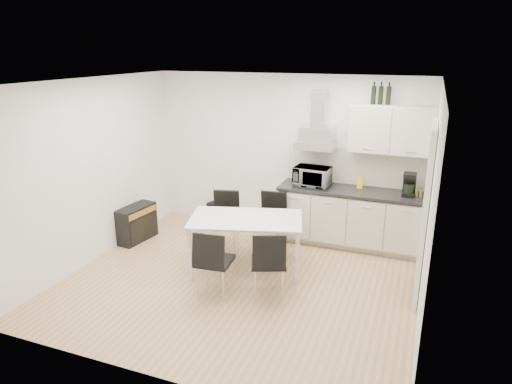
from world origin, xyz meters
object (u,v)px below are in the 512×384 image
(kitchenette, at_px, (354,195))
(chair_far_right, at_px, (271,222))
(chair_near_left, at_px, (215,262))
(chair_near_right, at_px, (268,263))
(floor_speaker, at_px, (214,212))
(dining_table, at_px, (246,223))
(guitar_amp, at_px, (136,223))
(chair_far_left, at_px, (225,221))

(kitchenette, relative_size, chair_far_right, 2.86)
(chair_near_left, xyz_separation_m, chair_near_right, (0.64, 0.21, 0.00))
(floor_speaker, bearing_deg, dining_table, -38.73)
(chair_near_left, bearing_deg, dining_table, 77.33)
(chair_far_right, xyz_separation_m, chair_near_left, (-0.22, -1.52, 0.00))
(guitar_amp, height_order, floor_speaker, guitar_amp)
(chair_far_right, relative_size, chair_near_right, 1.00)
(chair_near_left, bearing_deg, chair_far_right, 76.49)
(dining_table, bearing_deg, chair_near_left, -113.06)
(dining_table, xyz_separation_m, chair_far_right, (0.12, 0.73, -0.24))
(chair_near_left, bearing_deg, floor_speaker, 110.73)
(kitchenette, relative_size, guitar_amp, 3.51)
(chair_far_right, bearing_deg, dining_table, 74.91)
(dining_table, height_order, floor_speaker, dining_table)
(kitchenette, height_order, chair_far_left, kitchenette)
(chair_far_left, relative_size, floor_speaker, 2.58)
(chair_far_left, bearing_deg, floor_speaker, -70.36)
(kitchenette, xyz_separation_m, guitar_amp, (-3.27, -1.05, -0.54))
(chair_near_left, height_order, floor_speaker, chair_near_left)
(chair_far_right, distance_m, chair_near_left, 1.53)
(chair_far_right, distance_m, floor_speaker, 1.57)
(kitchenette, xyz_separation_m, chair_near_left, (-1.35, -2.13, -0.39))
(chair_far_right, height_order, guitar_amp, chair_far_right)
(chair_far_right, bearing_deg, kitchenette, -157.95)
(guitar_amp, distance_m, floor_speaker, 1.46)
(floor_speaker, bearing_deg, chair_far_left, -43.88)
(kitchenette, height_order, dining_table, kitchenette)
(kitchenette, bearing_deg, chair_far_left, -155.97)
(dining_table, relative_size, chair_near_left, 1.94)
(dining_table, bearing_deg, chair_far_left, 121.32)
(chair_near_left, distance_m, floor_speaker, 2.57)
(chair_near_left, height_order, guitar_amp, chair_near_left)
(chair_far_left, bearing_deg, kitchenette, -170.43)
(dining_table, distance_m, chair_far_right, 0.77)
(dining_table, distance_m, chair_near_right, 0.83)
(chair_far_right, relative_size, guitar_amp, 1.22)
(chair_near_right, xyz_separation_m, guitar_amp, (-2.56, 0.87, -0.15))
(kitchenette, height_order, chair_near_right, kitchenette)
(chair_far_right, height_order, floor_speaker, chair_far_right)
(dining_table, height_order, chair_near_right, chair_near_right)
(kitchenette, bearing_deg, chair_near_left, -122.45)
(chair_far_right, bearing_deg, floor_speaker, -36.03)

